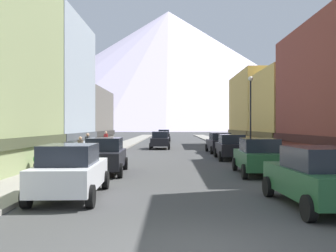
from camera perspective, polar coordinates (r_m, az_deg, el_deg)
The scene contains 22 objects.
sidewalk_left at distance 42.51m, azimuth -7.35°, elevation -3.08°, with size 2.50×100.00×0.15m, color gray.
sidewalk_right at distance 42.65m, azimuth 9.56°, elevation -3.07°, with size 2.50×100.00×0.15m, color gray.
storefront_left_2 at distance 31.45m, azimuth -18.82°, elevation 5.25°, with size 6.94×10.02×10.85m.
storefront_left_3 at distance 41.70m, azimuth -15.65°, elevation 0.91°, with size 9.40×10.91×6.28m.
storefront_right_2 at distance 35.95m, azimuth 20.71°, elevation 1.85°, with size 9.21×9.55×7.32m.
storefront_right_3 at distance 46.63m, azimuth 14.78°, elevation 2.24°, with size 7.39×12.55×8.66m.
car_left_0 at distance 12.91m, azimuth -14.58°, elevation -6.61°, with size 2.23×4.48×1.78m.
car_left_1 at distance 19.08m, azimuth -9.63°, elevation -4.45°, with size 2.25×4.48×1.78m.
car_right_0 at distance 11.84m, azimuth 21.79°, elevation -7.21°, with size 2.24×4.48×1.78m.
car_right_1 at distance 18.81m, azimuth 13.62°, elevation -4.51°, with size 2.20×4.46×1.78m.
car_right_2 at distance 26.91m, azimuth 9.61°, elevation -3.13°, with size 2.14×4.44×1.78m.
car_right_3 at distance 33.19m, azimuth 7.88°, elevation -2.53°, with size 2.19×4.46×1.78m.
car_driving_0 at distance 57.86m, azimuth -0.64°, elevation -1.43°, with size 2.06×4.40×1.78m.
car_driving_1 at distance 38.81m, azimuth -1.19°, elevation -2.16°, with size 2.06×4.40×1.78m.
trash_bin_right at distance 16.99m, azimuth 24.27°, elevation -5.87°, with size 0.59×0.59×0.98m.
potted_plant_0 at distance 27.04m, azimuth -13.53°, elevation -3.84°, with size 0.45×0.45×0.81m.
potted_plant_1 at distance 19.62m, azimuth -19.06°, elevation -5.24°, with size 0.56×0.56×0.88m.
pedestrian_0 at distance 33.59m, azimuth -9.44°, elevation -2.40°, with size 0.36×0.36×1.74m.
pedestrian_1 at distance 24.49m, azimuth -13.21°, elevation -3.54°, with size 0.36×0.36×1.55m.
pedestrian_2 at distance 26.49m, azimuth -12.15°, elevation -3.07°, with size 0.36×0.36×1.73m.
streetlamp_right at distance 28.03m, azimuth 12.48°, elevation 3.30°, with size 0.36×0.36×5.86m.
mountain_backdrop at distance 269.99m, azimuth 0.05°, elevation 8.51°, with size 249.61×249.61×84.15m, color silver.
Camera 1 is at (-0.46, -7.05, 2.40)m, focal length 39.98 mm.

